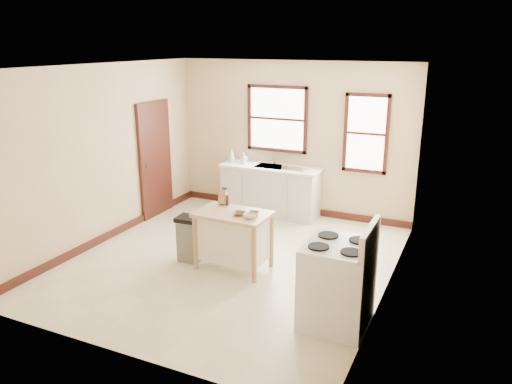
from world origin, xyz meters
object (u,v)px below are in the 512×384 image
at_px(pepper_grinder, 227,200).
at_px(bowl_b, 253,213).
at_px(soap_bottle_a, 232,156).
at_px(kitchen_island, 233,240).
at_px(bowl_a, 239,213).
at_px(knife_block, 223,198).
at_px(bowl_c, 250,216).
at_px(soap_bottle_b, 244,158).
at_px(gas_stove, 338,273).
at_px(trash_bin, 190,239).
at_px(dish_rack, 295,167).

bearing_deg(pepper_grinder, bowl_b, -21.25).
distance_m(soap_bottle_a, kitchen_island, 2.75).
relative_size(soap_bottle_a, bowl_a, 1.39).
bearing_deg(kitchen_island, pepper_grinder, 133.69).
relative_size(kitchen_island, pepper_grinder, 6.84).
relative_size(knife_block, bowl_c, 1.19).
relative_size(soap_bottle_b, gas_stove, 0.16).
height_order(knife_block, gas_stove, gas_stove).
height_order(kitchen_island, pepper_grinder, pepper_grinder).
bearing_deg(trash_bin, kitchen_island, -0.06).
xyz_separation_m(soap_bottle_b, kitchen_island, (0.98, -2.35, -0.60)).
xyz_separation_m(soap_bottle_a, soap_bottle_b, (0.27, -0.02, -0.02)).
height_order(soap_bottle_b, kitchen_island, soap_bottle_b).
distance_m(kitchen_island, gas_stove, 1.92).
distance_m(soap_bottle_a, bowl_c, 2.92).
height_order(pepper_grinder, trash_bin, pepper_grinder).
bearing_deg(bowl_b, knife_block, 159.45).
bearing_deg(bowl_a, kitchen_island, 154.86).
bearing_deg(bowl_a, trash_bin, 179.29).
relative_size(kitchen_island, bowl_c, 6.11).
height_order(soap_bottle_a, knife_block, soap_bottle_a).
relative_size(soap_bottle_b, dish_rack, 0.52).
height_order(knife_block, pepper_grinder, knife_block).
height_order(bowl_b, gas_stove, gas_stove).
xyz_separation_m(knife_block, bowl_c, (0.61, -0.37, -0.07)).
bearing_deg(knife_block, gas_stove, -29.60).
relative_size(soap_bottle_b, knife_block, 1.03).
relative_size(knife_block, pepper_grinder, 1.33).
xyz_separation_m(dish_rack, trash_bin, (-0.74, -2.37, -0.63)).
bearing_deg(bowl_b, dish_rack, 96.29).
relative_size(soap_bottle_a, dish_rack, 0.61).
distance_m(dish_rack, bowl_c, 2.44).
xyz_separation_m(soap_bottle_b, bowl_b, (1.27, -2.31, -0.16)).
height_order(dish_rack, trash_bin, dish_rack).
bearing_deg(soap_bottle_a, gas_stove, -60.49).
xyz_separation_m(kitchen_island, trash_bin, (-0.70, -0.05, -0.08)).
relative_size(dish_rack, trash_bin, 0.57).
relative_size(knife_block, bowl_a, 1.16).
xyz_separation_m(knife_block, trash_bin, (-0.40, -0.31, -0.60)).
bearing_deg(soap_bottle_b, soap_bottle_a, -162.96).
bearing_deg(bowl_b, gas_stove, -30.52).
bearing_deg(dish_rack, knife_block, -100.84).
height_order(pepper_grinder, gas_stove, gas_stove).
height_order(soap_bottle_b, bowl_c, soap_bottle_b).
bearing_deg(soap_bottle_b, pepper_grinder, -49.23).
bearing_deg(soap_bottle_a, bowl_a, -74.24).
bearing_deg(gas_stove, pepper_grinder, 151.77).
bearing_deg(bowl_c, pepper_grinder, 146.81).
height_order(soap_bottle_b, bowl_b, soap_bottle_b).
bearing_deg(soap_bottle_a, soap_bottle_b, -17.62).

